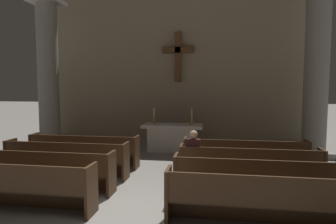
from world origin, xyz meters
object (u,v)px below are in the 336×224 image
(pew_left_row_2, at_px, (43,170))
(pew_right_row_2, at_px, (255,181))
(pew_left_row_3, at_px, (66,159))
(column_right_second, at_px, (316,75))
(pew_left_row_4, at_px, (84,151))
(pew_right_row_1, at_px, (264,201))
(pew_right_row_3, at_px, (249,167))
(candlestick_left, at_px, (154,119))
(column_left_second, at_px, (48,77))
(lone_worshipper, at_px, (194,155))
(altar, at_px, (173,137))
(pew_left_row_1, at_px, (11,186))
(pew_right_row_4, at_px, (244,156))
(candlestick_right, at_px, (192,120))

(pew_left_row_2, relative_size, pew_right_row_2, 1.00)
(pew_left_row_3, distance_m, column_right_second, 8.31)
(pew_left_row_4, height_order, pew_right_row_1, same)
(pew_right_row_3, distance_m, candlestick_left, 4.68)
(pew_right_row_1, bearing_deg, candlestick_left, 118.41)
(pew_left_row_2, height_order, pew_left_row_3, same)
(column_left_second, xyz_separation_m, lone_worshipper, (5.88, -3.44, -2.07))
(column_right_second, bearing_deg, lone_worshipper, -138.25)
(pew_left_row_4, relative_size, column_left_second, 0.58)
(pew_right_row_1, distance_m, pew_right_row_3, 2.10)
(column_left_second, xyz_separation_m, altar, (4.87, 0.01, -2.23))
(column_right_second, bearing_deg, altar, 179.86)
(pew_left_row_3, xyz_separation_m, pew_right_row_3, (4.65, 0.00, 0.00))
(pew_right_row_1, relative_size, pew_right_row_3, 1.00)
(pew_right_row_1, distance_m, candlestick_left, 6.40)
(pew_left_row_3, xyz_separation_m, lone_worshipper, (3.33, 0.04, 0.22))
(pew_left_row_1, xyz_separation_m, altar, (2.32, 5.59, 0.06))
(pew_right_row_4, bearing_deg, lone_worshipper, -142.48)
(pew_left_row_3, distance_m, column_left_second, 4.88)
(pew_left_row_1, xyz_separation_m, lone_worshipper, (3.33, 2.14, 0.22))
(pew_left_row_1, relative_size, pew_right_row_4, 1.00)
(pew_left_row_1, height_order, pew_right_row_2, same)
(column_right_second, relative_size, altar, 2.59)
(pew_left_row_1, xyz_separation_m, pew_left_row_3, (0.00, 2.10, 0.00))
(pew_left_row_3, bearing_deg, pew_left_row_2, -90.00)
(pew_right_row_2, height_order, pew_right_row_4, same)
(pew_right_row_4, xyz_separation_m, column_left_second, (-7.19, 2.43, 2.28))
(pew_left_row_1, distance_m, pew_left_row_2, 1.05)
(pew_right_row_3, bearing_deg, pew_left_row_1, -155.71)
(pew_left_row_2, bearing_deg, column_right_second, 32.21)
(altar, bearing_deg, column_right_second, -0.14)
(pew_right_row_1, relative_size, pew_right_row_2, 1.00)
(candlestick_left, bearing_deg, pew_left_row_4, -123.61)
(pew_right_row_2, xyz_separation_m, altar, (-2.32, 4.54, 0.06))
(lone_worshipper, bearing_deg, altar, 106.26)
(candlestick_left, relative_size, lone_worshipper, 0.44)
(pew_right_row_2, bearing_deg, pew_left_row_4, 155.71)
(pew_left_row_2, distance_m, candlestick_left, 4.88)
(pew_right_row_3, xyz_separation_m, lone_worshipper, (-1.32, 0.04, 0.22))
(pew_right_row_2, distance_m, candlestick_left, 5.50)
(pew_left_row_4, bearing_deg, column_right_second, 18.69)
(altar, bearing_deg, pew_right_row_2, -62.90)
(column_right_second, bearing_deg, candlestick_right, 179.84)
(pew_left_row_3, relative_size, lone_worshipper, 2.49)
(pew_right_row_2, height_order, lone_worshipper, lone_worshipper)
(pew_left_row_1, height_order, altar, altar)
(column_left_second, bearing_deg, pew_left_row_1, -65.51)
(pew_right_row_3, bearing_deg, candlestick_left, 130.88)
(pew_left_row_4, distance_m, candlestick_right, 3.95)
(column_left_second, bearing_deg, candlestick_right, 0.12)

